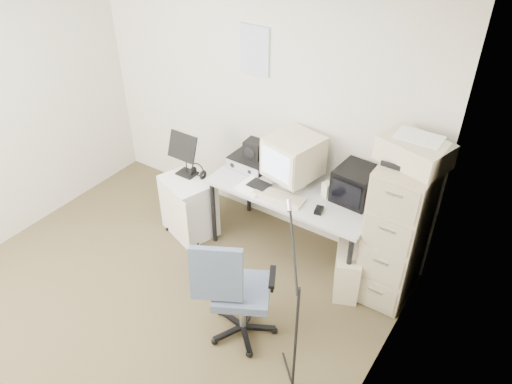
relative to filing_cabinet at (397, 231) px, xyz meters
The scene contains 22 objects.
floor 2.26m from the filing_cabinet, 136.87° to the right, with size 3.60×3.60×0.01m, color #3C3626.
ceiling 2.85m from the filing_cabinet, 136.87° to the right, with size 3.60×3.60×0.01m, color white.
wall_back 1.72m from the filing_cabinet, 168.55° to the left, with size 3.60×0.02×2.50m, color silver.
wall_right 1.61m from the filing_cabinet, 81.54° to the right, with size 0.02×3.60×2.50m, color silver.
wall_calendar 1.97m from the filing_cabinet, 169.10° to the left, with size 0.30×0.02×0.44m, color white.
filing_cabinet is the anchor object (origin of this frame).
printer 0.74m from the filing_cabinet, 90.00° to the left, with size 0.49×0.33×0.19m, color beige.
desk 0.99m from the filing_cabinet, behind, with size 1.50×0.70×0.73m, color #A5A5A5.
crt_monitor 1.06m from the filing_cabinet, behind, with size 0.41×0.43×0.45m, color beige.
crt_tv 0.51m from the filing_cabinet, 165.09° to the left, with size 0.32×0.34×0.30m, color black.
desk_speaker 0.68m from the filing_cabinet, behind, with size 0.07×0.07×0.13m, color beige.
keyboard 1.02m from the filing_cabinet, 166.51° to the right, with size 0.45×0.16×0.03m, color beige.
mouse 0.66m from the filing_cabinet, 160.31° to the right, with size 0.06×0.10×0.03m, color black.
radio_receiver 1.47m from the filing_cabinet, behind, with size 0.38×0.27×0.11m, color black.
radio_speaker 1.47m from the filing_cabinet, behind, with size 0.17×0.15×0.17m, color black.
papers 1.28m from the filing_cabinet, behind, with size 0.23×0.31×0.02m, color white.
pc_tower 0.57m from the filing_cabinet, 149.01° to the right, with size 0.20×0.45×0.42m, color beige.
office_chair 1.36m from the filing_cabinet, 125.65° to the right, with size 0.55×0.55×0.95m, color #4B5D77.
side_cart 2.01m from the filing_cabinet, behind, with size 0.49×0.39×0.61m, color silver.
music_stand 2.04m from the filing_cabinet, behind, with size 0.31×0.16×0.45m, color black.
headphones 1.91m from the filing_cabinet, behind, with size 0.16×0.16×0.03m, color black.
mic_stand 1.32m from the filing_cabinet, 98.67° to the right, with size 0.02×0.02×1.32m, color black.
Camera 1 is at (2.35, -1.76, 3.26)m, focal length 35.00 mm.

